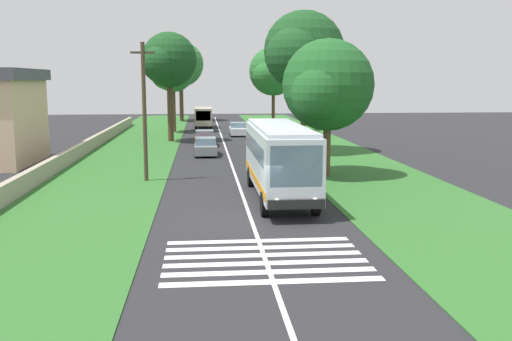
% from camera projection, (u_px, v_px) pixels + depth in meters
% --- Properties ---
extents(ground, '(160.00, 160.00, 0.00)m').
position_uv_depth(ground, '(251.00, 221.00, 24.95)').
color(ground, '#262628').
extents(grass_verge_left, '(120.00, 8.00, 0.04)m').
position_uv_depth(grass_verge_left, '(111.00, 170.00, 38.95)').
color(grass_verge_left, '#2D6628').
rests_on(grass_verge_left, ground).
extents(grass_verge_right, '(120.00, 8.00, 0.04)m').
position_uv_depth(grass_verge_right, '(350.00, 166.00, 40.45)').
color(grass_verge_right, '#2D6628').
rests_on(grass_verge_right, ground).
extents(centre_line, '(110.00, 0.16, 0.01)m').
position_uv_depth(centre_line, '(233.00, 168.00, 39.70)').
color(centre_line, silver).
rests_on(centre_line, ground).
extents(coach_bus, '(11.16, 2.62, 3.73)m').
position_uv_depth(coach_bus, '(279.00, 156.00, 29.45)').
color(coach_bus, silver).
rests_on(coach_bus, ground).
extents(zebra_crossing, '(4.95, 6.80, 0.01)m').
position_uv_depth(zebra_crossing, '(265.00, 259.00, 19.61)').
color(zebra_crossing, silver).
rests_on(zebra_crossing, ground).
extents(trailing_car_0, '(4.30, 1.78, 1.43)m').
position_uv_depth(trailing_car_0, '(206.00, 147.00, 46.60)').
color(trailing_car_0, gray).
rests_on(trailing_car_0, ground).
extents(trailing_car_1, '(4.30, 1.78, 1.43)m').
position_uv_depth(trailing_car_1, '(205.00, 138.00, 53.38)').
color(trailing_car_1, '#B21E1E').
rests_on(trailing_car_1, ground).
extents(trailing_car_2, '(4.30, 1.78, 1.43)m').
position_uv_depth(trailing_car_2, '(238.00, 129.00, 63.10)').
color(trailing_car_2, silver).
rests_on(trailing_car_2, ground).
extents(trailing_minibus_0, '(6.00, 2.14, 2.53)m').
position_uv_depth(trailing_minibus_0, '(203.00, 116.00, 73.15)').
color(trailing_minibus_0, '#BFB299').
rests_on(trailing_minibus_0, ground).
extents(roadside_tree_left_0, '(7.90, 6.60, 11.54)m').
position_uv_depth(roadside_tree_left_0, '(180.00, 65.00, 84.40)').
color(roadside_tree_left_0, '#4C3826').
rests_on(roadside_tree_left_0, grass_verge_left).
extents(roadside_tree_left_1, '(5.80, 4.85, 9.36)m').
position_uv_depth(roadside_tree_left_1, '(172.00, 72.00, 65.99)').
color(roadside_tree_left_1, brown).
rests_on(roadside_tree_left_1, grass_verge_left).
extents(roadside_tree_left_2, '(6.17, 5.30, 10.52)m').
position_uv_depth(roadside_tree_left_2, '(168.00, 61.00, 55.83)').
color(roadside_tree_left_2, '#4C3826').
rests_on(roadside_tree_left_2, grass_verge_left).
extents(roadside_tree_right_0, '(7.89, 6.60, 11.54)m').
position_uv_depth(roadside_tree_right_0, '(301.00, 53.00, 47.08)').
color(roadside_tree_right_0, '#4C3826').
rests_on(roadside_tree_right_0, grass_verge_right).
extents(roadside_tree_right_1, '(6.48, 5.61, 9.73)m').
position_uv_depth(roadside_tree_right_1, '(272.00, 73.00, 67.06)').
color(roadside_tree_right_1, '#4C3826').
rests_on(roadside_tree_right_1, grass_verge_right).
extents(roadside_tree_right_2, '(6.73, 5.63, 8.46)m').
position_uv_depth(roadside_tree_right_2, '(325.00, 87.00, 35.74)').
color(roadside_tree_right_2, brown).
rests_on(roadside_tree_right_2, grass_verge_right).
extents(utility_pole, '(0.24, 1.40, 8.11)m').
position_uv_depth(utility_pole, '(144.00, 110.00, 34.07)').
color(utility_pole, '#473828').
rests_on(utility_pole, grass_verge_left).
extents(roadside_wall, '(70.00, 0.40, 1.03)m').
position_uv_depth(roadside_wall, '(75.00, 153.00, 43.48)').
color(roadside_wall, '#9E937F').
rests_on(roadside_wall, grass_verge_left).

